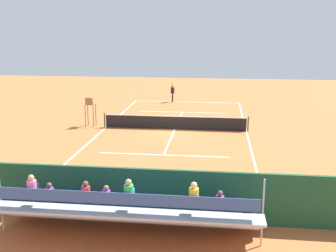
# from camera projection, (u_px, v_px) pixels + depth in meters

# --- Properties ---
(ground_plane) EXTENTS (60.00, 60.00, 0.00)m
(ground_plane) POSITION_uv_depth(u_px,v_px,m) (175.00, 129.00, 29.06)
(ground_plane) COLOR #BC6033
(court_line_markings) EXTENTS (10.10, 22.20, 0.01)m
(court_line_markings) POSITION_uv_depth(u_px,v_px,m) (175.00, 129.00, 29.09)
(court_line_markings) COLOR white
(court_line_markings) RESTS_ON ground
(tennis_net) EXTENTS (10.30, 0.10, 1.07)m
(tennis_net) POSITION_uv_depth(u_px,v_px,m) (175.00, 122.00, 28.94)
(tennis_net) COLOR black
(tennis_net) RESTS_ON ground
(backdrop_wall) EXTENTS (18.00, 0.16, 2.00)m
(backdrop_wall) POSITION_uv_depth(u_px,v_px,m) (136.00, 194.00, 15.31)
(backdrop_wall) COLOR #1E4C2D
(backdrop_wall) RESTS_ON ground
(bleacher_stand) EXTENTS (9.06, 2.40, 2.48)m
(bleacher_stand) POSITION_uv_depth(u_px,v_px,m) (124.00, 210.00, 14.03)
(bleacher_stand) COLOR #B2B2B7
(bleacher_stand) RESTS_ON ground
(umpire_chair) EXTENTS (0.67, 0.67, 2.14)m
(umpire_chair) POSITION_uv_depth(u_px,v_px,m) (90.00, 109.00, 29.66)
(umpire_chair) COLOR olive
(umpire_chair) RESTS_ON ground
(courtside_bench) EXTENTS (1.80, 0.40, 0.93)m
(courtside_bench) POSITION_uv_depth(u_px,v_px,m) (214.00, 200.00, 15.78)
(courtside_bench) COLOR #234C2D
(courtside_bench) RESTS_ON ground
(equipment_bag) EXTENTS (0.90, 0.36, 0.36)m
(equipment_bag) POSITION_uv_depth(u_px,v_px,m) (171.00, 209.00, 15.94)
(equipment_bag) COLOR #B22D2D
(equipment_bag) RESTS_ON ground
(tennis_player) EXTENTS (0.40, 0.55, 1.93)m
(tennis_player) POSITION_uv_depth(u_px,v_px,m) (173.00, 91.00, 39.48)
(tennis_player) COLOR black
(tennis_player) RESTS_ON ground
(tennis_racket) EXTENTS (0.38, 0.59, 0.03)m
(tennis_racket) POSITION_uv_depth(u_px,v_px,m) (162.00, 102.00, 39.43)
(tennis_racket) COLOR black
(tennis_racket) RESTS_ON ground
(tennis_ball_near) EXTENTS (0.07, 0.07, 0.07)m
(tennis_ball_near) POSITION_uv_depth(u_px,v_px,m) (143.00, 106.00, 37.32)
(tennis_ball_near) COLOR #CCDB33
(tennis_ball_near) RESTS_ON ground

